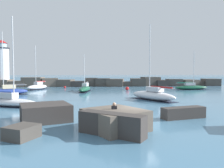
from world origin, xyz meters
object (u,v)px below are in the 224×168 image
at_px(sailboat_moored_1, 153,95).
at_px(person_on_rocks, 114,114).
at_px(sailboat_moored_0, 85,88).
at_px(sailboat_moored_2, 191,87).
at_px(sailboat_moored_3, 10,101).
at_px(lighthouse, 2,67).
at_px(sailboat_moored_5, 37,87).
at_px(mooring_buoy_far_side, 65,87).
at_px(sailboat_moored_6, 7,91).
at_px(mooring_buoy_orange_near, 127,89).

relative_size(sailboat_moored_1, person_on_rocks, 5.81).
bearing_deg(sailboat_moored_0, sailboat_moored_2, 5.69).
distance_m(sailboat_moored_1, sailboat_moored_3, 18.00).
xyz_separation_m(sailboat_moored_0, person_on_rocks, (2.42, -29.06, 0.40)).
xyz_separation_m(lighthouse, sailboat_moored_5, (11.43, -10.94, -4.63)).
bearing_deg(lighthouse, sailboat_moored_5, -43.75).
bearing_deg(sailboat_moored_3, mooring_buoy_far_side, 83.50).
distance_m(sailboat_moored_2, sailboat_moored_3, 37.37).
height_order(sailboat_moored_2, person_on_rocks, sailboat_moored_2).
height_order(sailboat_moored_5, person_on_rocks, sailboat_moored_5).
relative_size(sailboat_moored_0, sailboat_moored_6, 0.77).
xyz_separation_m(sailboat_moored_1, sailboat_moored_2, (13.69, 16.72, -0.14)).
distance_m(sailboat_moored_5, sailboat_moored_6, 11.80).
distance_m(lighthouse, mooring_buoy_far_side, 19.23).
bearing_deg(sailboat_moored_6, mooring_buoy_far_side, 62.32).
bearing_deg(lighthouse, mooring_buoy_far_side, -23.44).
xyz_separation_m(sailboat_moored_5, person_on_rocks, (12.97, -35.16, 0.35)).
xyz_separation_m(sailboat_moored_0, mooring_buoy_orange_near, (8.87, 2.09, -0.24)).
bearing_deg(sailboat_moored_2, sailboat_moored_6, -167.84).
bearing_deg(sailboat_moored_5, sailboat_moored_2, -6.41).
xyz_separation_m(sailboat_moored_5, mooring_buoy_far_side, (5.60, 3.56, -0.41)).
relative_size(sailboat_moored_1, sailboat_moored_2, 1.23).
bearing_deg(sailboat_moored_5, mooring_buoy_far_side, 32.45).
bearing_deg(sailboat_moored_5, mooring_buoy_orange_near, -11.68).
distance_m(sailboat_moored_5, person_on_rocks, 37.48).
distance_m(sailboat_moored_2, mooring_buoy_far_side, 29.10).
xyz_separation_m(sailboat_moored_2, sailboat_moored_6, (-36.09, -7.77, 0.09)).
bearing_deg(sailboat_moored_5, sailboat_moored_6, -101.42).
bearing_deg(sailboat_moored_0, sailboat_moored_5, 149.96).
xyz_separation_m(sailboat_moored_2, person_on_rocks, (-20.78, -31.37, 0.44)).
relative_size(sailboat_moored_0, sailboat_moored_3, 0.81).
xyz_separation_m(lighthouse, mooring_buoy_far_side, (17.02, -7.38, -5.04)).
bearing_deg(sailboat_moored_3, lighthouse, 111.54).
bearing_deg(sailboat_moored_5, sailboat_moored_3, -84.25).
bearing_deg(sailboat_moored_6, mooring_buoy_orange_near, 19.13).
height_order(lighthouse, sailboat_moored_6, lighthouse).
bearing_deg(sailboat_moored_1, sailboat_moored_3, -168.24).
relative_size(lighthouse, sailboat_moored_2, 1.46).
distance_m(sailboat_moored_1, sailboat_moored_2, 21.61).
xyz_separation_m(lighthouse, mooring_buoy_orange_near, (30.85, -14.96, -4.92)).
relative_size(sailboat_moored_5, sailboat_moored_6, 0.91).
xyz_separation_m(lighthouse, sailboat_moored_2, (45.18, -14.73, -4.72)).
distance_m(lighthouse, sailboat_moored_0, 28.20).
xyz_separation_m(sailboat_moored_0, sailboat_moored_5, (-10.55, 6.10, 0.04)).
bearing_deg(lighthouse, sailboat_moored_3, -68.46).
bearing_deg(sailboat_moored_3, sailboat_moored_0, 65.82).
distance_m(sailboat_moored_1, sailboat_moored_5, 28.69).
distance_m(lighthouse, sailboat_moored_6, 24.71).
relative_size(sailboat_moored_0, sailboat_moored_2, 0.96).
relative_size(sailboat_moored_0, sailboat_moored_1, 0.78).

